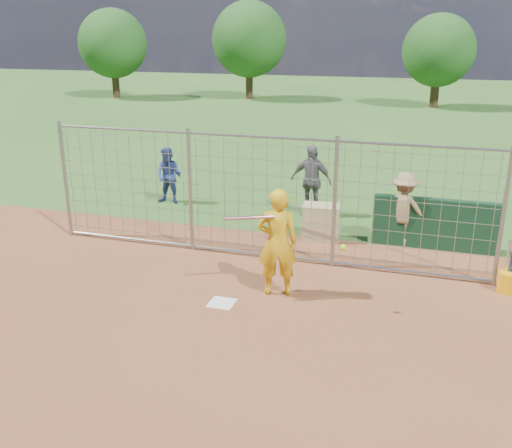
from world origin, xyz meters
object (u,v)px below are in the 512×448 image
(bystander_a, at_px, (169,176))
(batter, at_px, (277,242))
(bystander_b, at_px, (311,181))
(bucket_with_bats, at_px, (508,279))
(equipment_bin, at_px, (321,222))
(bystander_c, at_px, (404,209))

(bystander_a, bearing_deg, batter, -46.62)
(batter, bearing_deg, bystander_b, -103.86)
(bucket_with_bats, bearing_deg, bystander_a, 158.32)
(bystander_a, xyz_separation_m, bucket_with_bats, (8.15, -3.24, -0.51))
(bystander_b, bearing_deg, equipment_bin, -60.89)
(bystander_b, bearing_deg, bucket_with_bats, -28.44)
(bystander_c, bearing_deg, batter, 67.76)
(bystander_a, xyz_separation_m, bystander_b, (3.83, 0.08, 0.15))
(bystander_b, distance_m, equipment_bin, 1.81)
(bystander_c, bearing_deg, bystander_b, -22.38)
(bystander_c, height_order, bucket_with_bats, bystander_c)
(bystander_c, relative_size, equipment_bin, 2.02)
(bystander_a, distance_m, bystander_c, 6.32)
(batter, xyz_separation_m, bystander_a, (-4.23, 4.52, -0.21))
(bystander_a, xyz_separation_m, equipment_bin, (4.43, -1.55, -0.36))
(batter, distance_m, bystander_a, 6.20)
(bucket_with_bats, bearing_deg, bystander_b, 142.38)
(bystander_c, bearing_deg, equipment_bin, 15.58)
(equipment_bin, bearing_deg, bystander_b, 102.21)
(batter, xyz_separation_m, bystander_c, (1.94, 3.16, -0.16))
(bystander_b, height_order, equipment_bin, bystander_b)
(bystander_a, xyz_separation_m, bystander_c, (6.17, -1.36, 0.05))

